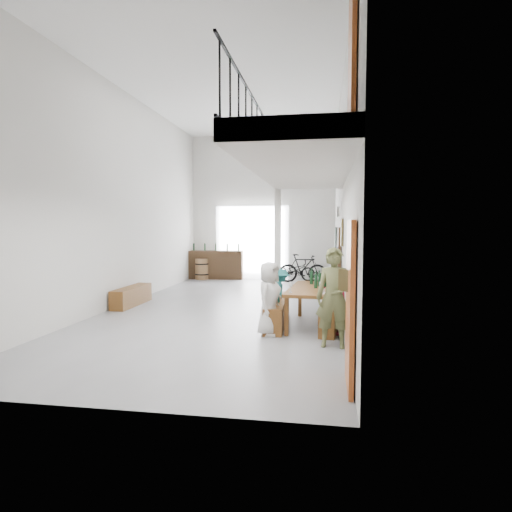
% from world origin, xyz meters
% --- Properties ---
extents(floor, '(12.00, 12.00, 0.00)m').
position_xyz_m(floor, '(0.00, 0.00, 0.00)').
color(floor, slate).
rests_on(floor, ground).
extents(room_walls, '(12.00, 12.00, 12.00)m').
position_xyz_m(room_walls, '(0.00, 0.00, 3.55)').
color(room_walls, silver).
rests_on(room_walls, ground).
extents(gateway_portal, '(2.80, 0.08, 2.80)m').
position_xyz_m(gateway_portal, '(-0.40, 5.94, 1.40)').
color(gateway_portal, white).
rests_on(gateway_portal, ground).
extents(right_wall_decor, '(0.07, 8.28, 5.07)m').
position_xyz_m(right_wall_decor, '(2.70, -1.87, 1.74)').
color(right_wall_decor, '#AE4B16').
rests_on(right_wall_decor, ground).
extents(balcony, '(1.52, 5.62, 4.00)m').
position_xyz_m(balcony, '(1.98, -3.13, 2.96)').
color(balcony, silver).
rests_on(balcony, ground).
extents(tasting_table, '(1.01, 2.13, 0.79)m').
position_xyz_m(tasting_table, '(2.12, -1.65, 0.71)').
color(tasting_table, brown).
rests_on(tasting_table, ground).
extents(bench_inner, '(0.40, 2.23, 0.51)m').
position_xyz_m(bench_inner, '(1.42, -1.55, 0.26)').
color(bench_inner, brown).
rests_on(bench_inner, ground).
extents(bench_wall, '(0.59, 2.25, 0.51)m').
position_xyz_m(bench_wall, '(2.57, -1.58, 0.26)').
color(bench_wall, brown).
rests_on(bench_wall, ground).
extents(tableware, '(0.69, 1.38, 0.35)m').
position_xyz_m(tableware, '(2.20, -1.84, 0.93)').
color(tableware, black).
rests_on(tableware, tasting_table).
extents(side_bench, '(0.37, 1.69, 0.47)m').
position_xyz_m(side_bench, '(-2.50, -0.08, 0.24)').
color(side_bench, brown).
rests_on(side_bench, ground).
extents(oak_barrel, '(0.54, 0.54, 0.79)m').
position_xyz_m(oak_barrel, '(-2.24, 5.40, 0.40)').
color(oak_barrel, brown).
rests_on(oak_barrel, ground).
extents(serving_counter, '(2.09, 0.72, 1.08)m').
position_xyz_m(serving_counter, '(-1.75, 5.65, 0.54)').
color(serving_counter, '#3D2914').
rests_on(serving_counter, ground).
extents(counter_bottles, '(1.82, 0.14, 0.28)m').
position_xyz_m(counter_bottles, '(-1.75, 5.64, 1.22)').
color(counter_bottles, black).
rests_on(counter_bottles, serving_counter).
extents(guest_left_a, '(0.59, 0.76, 1.37)m').
position_xyz_m(guest_left_a, '(1.37, -2.50, 0.68)').
color(guest_left_a, beige).
rests_on(guest_left_a, ground).
extents(guest_left_b, '(0.31, 0.44, 1.14)m').
position_xyz_m(guest_left_b, '(1.42, -1.89, 0.57)').
color(guest_left_b, '#216F70').
rests_on(guest_left_b, ground).
extents(guest_left_c, '(0.57, 0.67, 1.19)m').
position_xyz_m(guest_left_c, '(1.32, -1.34, 0.60)').
color(guest_left_c, beige).
rests_on(guest_left_c, ground).
extents(guest_left_d, '(0.41, 0.70, 1.06)m').
position_xyz_m(guest_left_d, '(1.42, -0.71, 0.53)').
color(guest_left_d, '#216F70').
rests_on(guest_left_d, ground).
extents(guest_right_a, '(0.40, 0.65, 1.04)m').
position_xyz_m(guest_right_a, '(2.65, -2.23, 0.52)').
color(guest_right_a, '#B11E32').
rests_on(guest_right_a, ground).
extents(guest_right_b, '(0.59, 1.16, 1.20)m').
position_xyz_m(guest_right_b, '(2.62, -1.57, 0.60)').
color(guest_right_b, black).
rests_on(guest_right_b, ground).
extents(guest_right_c, '(0.50, 0.63, 1.14)m').
position_xyz_m(guest_right_c, '(2.63, -1.00, 0.57)').
color(guest_right_c, beige).
rests_on(guest_right_c, ground).
extents(host_standing, '(0.64, 0.45, 1.67)m').
position_xyz_m(host_standing, '(2.54, -3.11, 0.84)').
color(host_standing, '#4F522E').
rests_on(host_standing, ground).
extents(potted_plant, '(0.40, 0.37, 0.40)m').
position_xyz_m(potted_plant, '(2.45, 0.61, 0.20)').
color(potted_plant, '#1F5023').
rests_on(potted_plant, ground).
extents(bicycle_near, '(1.54, 0.59, 0.80)m').
position_xyz_m(bicycle_near, '(1.27, 5.53, 0.40)').
color(bicycle_near, black).
rests_on(bicycle_near, ground).
extents(bicycle_far, '(1.75, 0.63, 1.03)m').
position_xyz_m(bicycle_far, '(1.60, 5.06, 0.51)').
color(bicycle_far, black).
rests_on(bicycle_far, ground).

